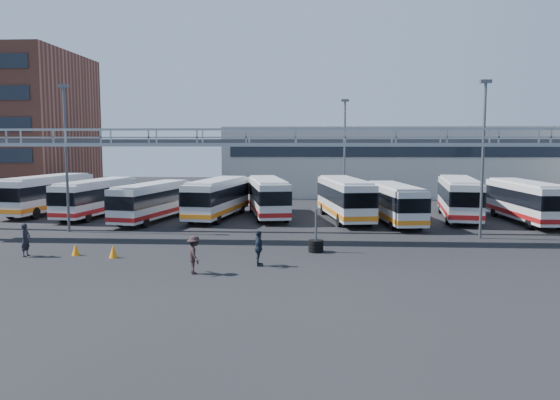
# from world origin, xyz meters

# --- Properties ---
(ground) EXTENTS (140.00, 140.00, 0.00)m
(ground) POSITION_xyz_m (0.00, 0.00, 0.00)
(ground) COLOR black
(ground) RESTS_ON ground
(gantry) EXTENTS (51.40, 5.15, 7.10)m
(gantry) POSITION_xyz_m (0.00, 5.87, 5.51)
(gantry) COLOR gray
(gantry) RESTS_ON ground
(warehouse) EXTENTS (42.00, 14.00, 8.00)m
(warehouse) POSITION_xyz_m (12.00, 38.00, 4.00)
(warehouse) COLOR #9E9E99
(warehouse) RESTS_ON ground
(light_pole_left) EXTENTS (0.70, 0.35, 10.21)m
(light_pole_left) POSITION_xyz_m (-16.00, 8.00, 5.73)
(light_pole_left) COLOR #4C4F54
(light_pole_left) RESTS_ON ground
(light_pole_mid) EXTENTS (0.70, 0.35, 10.21)m
(light_pole_mid) POSITION_xyz_m (12.00, 7.00, 5.73)
(light_pole_mid) COLOR #4C4F54
(light_pole_mid) RESTS_ON ground
(light_pole_back) EXTENTS (0.70, 0.35, 10.21)m
(light_pole_back) POSITION_xyz_m (4.00, 22.00, 5.73)
(light_pole_back) COLOR #4C4F54
(light_pole_back) RESTS_ON ground
(bus_0) EXTENTS (3.93, 11.30, 3.36)m
(bus_0) POSITION_xyz_m (-22.19, 17.55, 1.86)
(bus_0) COLOR silver
(bus_0) RESTS_ON ground
(bus_1) EXTENTS (3.76, 10.50, 3.12)m
(bus_1) POSITION_xyz_m (-17.12, 15.76, 1.73)
(bus_1) COLOR silver
(bus_1) RESTS_ON ground
(bus_2) EXTENTS (4.12, 10.27, 3.04)m
(bus_2) POSITION_xyz_m (-11.67, 13.48, 1.68)
(bus_2) COLOR silver
(bus_2) RESTS_ON ground
(bus_3) EXTENTS (3.99, 10.93, 3.25)m
(bus_3) POSITION_xyz_m (-6.75, 15.49, 1.80)
(bus_3) COLOR silver
(bus_3) RESTS_ON ground
(bus_4) EXTENTS (4.47, 10.98, 3.25)m
(bus_4) POSITION_xyz_m (-2.69, 16.50, 1.80)
(bus_4) COLOR silver
(bus_4) RESTS_ON ground
(bus_5) EXTENTS (4.25, 11.30, 3.35)m
(bus_5) POSITION_xyz_m (3.64, 15.07, 1.85)
(bus_5) COLOR silver
(bus_5) RESTS_ON ground
(bus_6) EXTENTS (3.51, 10.18, 3.03)m
(bus_6) POSITION_xyz_m (7.38, 13.32, 1.68)
(bus_6) COLOR silver
(bus_6) RESTS_ON ground
(bus_7) EXTENTS (4.18, 11.31, 3.36)m
(bus_7) POSITION_xyz_m (12.99, 16.13, 1.86)
(bus_7) COLOR silver
(bus_7) RESTS_ON ground
(bus_8) EXTENTS (2.93, 10.75, 3.24)m
(bus_8) POSITION_xyz_m (17.65, 14.41, 1.79)
(bus_8) COLOR silver
(bus_8) RESTS_ON ground
(pedestrian_a) EXTENTS (0.45, 0.68, 1.85)m
(pedestrian_a) POSITION_xyz_m (-14.65, -0.29, 0.93)
(pedestrian_a) COLOR black
(pedestrian_a) RESTS_ON ground
(pedestrian_c) EXTENTS (1.11, 1.36, 1.83)m
(pedestrian_c) POSITION_xyz_m (-4.56, -3.69, 0.92)
(pedestrian_c) COLOR black
(pedestrian_c) RESTS_ON ground
(pedestrian_d) EXTENTS (0.54, 1.10, 1.81)m
(pedestrian_d) POSITION_xyz_m (-1.66, -1.86, 0.91)
(pedestrian_d) COLOR #1B2331
(pedestrian_d) RESTS_ON ground
(cone_left) EXTENTS (0.56, 0.56, 0.68)m
(cone_left) POSITION_xyz_m (-12.06, 0.15, 0.34)
(cone_left) COLOR orange
(cone_left) RESTS_ON ground
(cone_right) EXTENTS (0.56, 0.56, 0.72)m
(cone_right) POSITION_xyz_m (-9.74, -0.35, 0.36)
(cone_right) COLOR orange
(cone_right) RESTS_ON ground
(tire_stack) EXTENTS (0.87, 0.87, 2.48)m
(tire_stack) POSITION_xyz_m (1.26, 1.88, 0.42)
(tire_stack) COLOR black
(tire_stack) RESTS_ON ground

